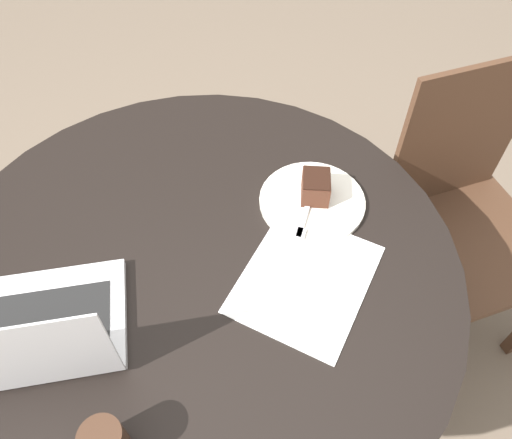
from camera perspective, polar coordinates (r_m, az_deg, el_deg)
ground_plane at (r=1.74m, az=-4.46°, el=-18.95°), size 12.00×12.00×0.00m
dining_table at (r=1.17m, az=-6.33°, el=-8.69°), size 1.11×1.11×0.76m
chair at (r=1.58m, az=22.41°, el=-0.03°), size 0.55×0.55×0.93m
paper_document at (r=1.02m, az=5.68°, el=-6.75°), size 0.37×0.34×0.00m
plate at (r=1.14m, az=6.42°, el=2.10°), size 0.24×0.24×0.01m
cake_slice at (r=1.12m, az=6.84°, el=3.74°), size 0.08×0.06×0.06m
fork at (r=1.10m, az=5.63°, el=0.60°), size 0.17×0.06×0.00m
laptop at (r=1.00m, az=-23.88°, el=-11.62°), size 0.30×0.35×0.22m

